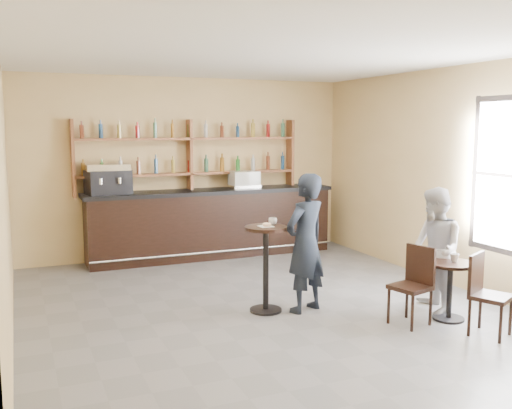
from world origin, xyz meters
name	(u,v)px	position (x,y,z in m)	size (l,w,h in m)	color
floor	(266,309)	(0.00, 0.00, 0.00)	(7.00, 7.00, 0.00)	slate
ceiling	(266,54)	(0.00, 0.00, 3.20)	(7.00, 7.00, 0.00)	white
wall_back	(188,167)	(0.00, 3.50, 1.60)	(7.00, 7.00, 0.00)	tan
wall_front	(472,233)	(0.00, -3.50, 1.60)	(7.00, 7.00, 0.00)	tan
wall_left	(5,197)	(-3.00, 0.00, 1.60)	(7.00, 7.00, 0.00)	tan
wall_right	(455,177)	(3.00, 0.00, 1.60)	(7.00, 7.00, 0.00)	tan
shelf_unit	(190,156)	(0.00, 3.37, 1.81)	(4.00, 0.26, 1.40)	brown
liquor_bottles	(190,147)	(0.00, 3.37, 1.98)	(3.68, 0.10, 1.00)	#8C5919
bar_counter	(212,223)	(0.33, 3.15, 0.61)	(4.50, 0.88, 1.22)	black
espresso_machine	(108,179)	(-1.48, 3.15, 1.47)	(0.70, 0.45, 0.50)	black
pastry_case	(244,180)	(0.96, 3.15, 1.37)	(0.51, 0.41, 0.31)	silver
pedestal_table	(266,269)	(-0.04, -0.07, 0.55)	(0.53, 0.53, 1.10)	black
napkin	(266,226)	(-0.04, -0.07, 1.10)	(0.17, 0.17, 0.00)	white
donut	(267,225)	(-0.03, -0.08, 1.12)	(0.12, 0.12, 0.04)	#BF7D46
cup_pedestal	(273,221)	(0.10, 0.03, 1.14)	(0.11, 0.11, 0.09)	white
man_main	(305,243)	(0.43, -0.25, 0.88)	(0.64, 0.42, 1.76)	black
cafe_table	(450,291)	(1.89, -1.23, 0.36)	(0.56, 0.56, 0.71)	black
cup_cafe	(454,258)	(1.94, -1.23, 0.77)	(0.11, 0.11, 0.10)	white
chair_west	(410,286)	(1.34, -1.18, 0.46)	(0.40, 0.40, 0.93)	black
chair_south	(491,296)	(1.94, -1.83, 0.46)	(0.40, 0.40, 0.92)	black
patron_second	(435,250)	(1.91, -0.90, 0.79)	(0.77, 0.60, 1.58)	#A3A3A8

